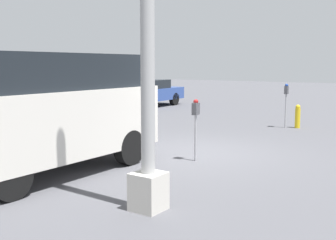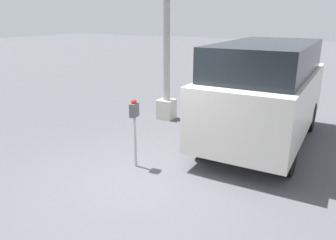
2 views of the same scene
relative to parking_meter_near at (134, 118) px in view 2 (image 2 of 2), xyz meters
name	(u,v)px [view 2 (image 2 of 2)]	position (x,y,z in m)	size (l,w,h in m)	color
ground_plane	(136,187)	(-0.71, -0.48, -1.00)	(80.00, 80.00, 0.00)	#4C4C51
parking_meter_near	(134,118)	(0.00, 0.00, 0.00)	(0.21, 0.13, 1.35)	#9E9EA3
lamp_post	(166,44)	(3.06, 1.05, 1.09)	(0.44, 0.44, 5.57)	beige
parked_van	(265,90)	(2.48, -1.81, 0.24)	(4.59, 1.94, 2.29)	beige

